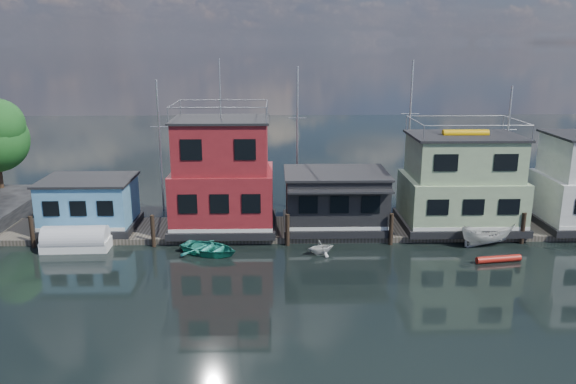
{
  "coord_description": "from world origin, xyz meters",
  "views": [
    {
      "loc": [
        -4.81,
        -26.52,
        13.27
      ],
      "look_at": [
        -3.9,
        12.0,
        3.0
      ],
      "focal_mm": 35.0,
      "sensor_mm": 36.0,
      "label": 1
    }
  ],
  "objects_px": {
    "houseboat_dark": "(335,200)",
    "red_kayak": "(498,259)",
    "houseboat_blue": "(89,204)",
    "dinghy_white": "(321,247)",
    "dinghy_teal": "(209,248)",
    "tarp_runabout": "(76,240)",
    "motorboat": "(488,234)",
    "houseboat_green": "(461,184)",
    "houseboat_red": "(223,177)"
  },
  "relations": [
    {
      "from": "dinghy_teal",
      "to": "red_kayak",
      "type": "bearing_deg",
      "value": -69.85
    },
    {
      "from": "houseboat_dark",
      "to": "red_kayak",
      "type": "relative_size",
      "value": 2.53
    },
    {
      "from": "houseboat_blue",
      "to": "houseboat_red",
      "type": "bearing_deg",
      "value": 0.0
    },
    {
      "from": "houseboat_dark",
      "to": "red_kayak",
      "type": "xyz_separation_m",
      "value": [
        9.61,
        -6.09,
        -2.2
      ]
    },
    {
      "from": "dinghy_white",
      "to": "tarp_runabout",
      "type": "bearing_deg",
      "value": 66.0
    },
    {
      "from": "houseboat_blue",
      "to": "tarp_runabout",
      "type": "xyz_separation_m",
      "value": [
        0.02,
        -3.29,
        -1.55
      ]
    },
    {
      "from": "houseboat_red",
      "to": "dinghy_teal",
      "type": "bearing_deg",
      "value": -97.9
    },
    {
      "from": "dinghy_teal",
      "to": "dinghy_white",
      "type": "relative_size",
      "value": 2.14
    },
    {
      "from": "red_kayak",
      "to": "tarp_runabout",
      "type": "bearing_deg",
      "value": 164.98
    },
    {
      "from": "motorboat",
      "to": "red_kayak",
      "type": "bearing_deg",
      "value": 157.51
    },
    {
      "from": "houseboat_red",
      "to": "houseboat_dark",
      "type": "relative_size",
      "value": 1.6
    },
    {
      "from": "houseboat_blue",
      "to": "houseboat_green",
      "type": "bearing_deg",
      "value": 0.0
    },
    {
      "from": "tarp_runabout",
      "to": "dinghy_teal",
      "type": "height_order",
      "value": "tarp_runabout"
    },
    {
      "from": "tarp_runabout",
      "to": "houseboat_dark",
      "type": "bearing_deg",
      "value": 8.79
    },
    {
      "from": "tarp_runabout",
      "to": "motorboat",
      "type": "bearing_deg",
      "value": -1.36
    },
    {
      "from": "houseboat_green",
      "to": "motorboat",
      "type": "distance_m",
      "value": 4.26
    },
    {
      "from": "houseboat_blue",
      "to": "dinghy_white",
      "type": "distance_m",
      "value": 16.81
    },
    {
      "from": "houseboat_dark",
      "to": "houseboat_blue",
      "type": "bearing_deg",
      "value": 179.94
    },
    {
      "from": "motorboat",
      "to": "tarp_runabout",
      "type": "bearing_deg",
      "value": 75.83
    },
    {
      "from": "houseboat_red",
      "to": "houseboat_green",
      "type": "bearing_deg",
      "value": 0.0
    },
    {
      "from": "dinghy_white",
      "to": "houseboat_red",
      "type": "bearing_deg",
      "value": 36.22
    },
    {
      "from": "houseboat_green",
      "to": "motorboat",
      "type": "xyz_separation_m",
      "value": [
        1.03,
        -3.08,
        -2.76
      ]
    },
    {
      "from": "houseboat_dark",
      "to": "houseboat_green",
      "type": "distance_m",
      "value": 9.07
    },
    {
      "from": "motorboat",
      "to": "dinghy_white",
      "type": "bearing_deg",
      "value": 82.24
    },
    {
      "from": "motorboat",
      "to": "dinghy_white",
      "type": "relative_size",
      "value": 2.23
    },
    {
      "from": "houseboat_dark",
      "to": "red_kayak",
      "type": "bearing_deg",
      "value": -32.36
    },
    {
      "from": "houseboat_dark",
      "to": "tarp_runabout",
      "type": "xyz_separation_m",
      "value": [
        -17.48,
        -3.27,
        -1.76
      ]
    },
    {
      "from": "houseboat_blue",
      "to": "houseboat_red",
      "type": "relative_size",
      "value": 0.54
    },
    {
      "from": "houseboat_green",
      "to": "dinghy_teal",
      "type": "xyz_separation_m",
      "value": [
        -17.6,
        -4.3,
        -3.15
      ]
    },
    {
      "from": "motorboat",
      "to": "dinghy_white",
      "type": "distance_m",
      "value": 11.5
    },
    {
      "from": "dinghy_teal",
      "to": "red_kayak",
      "type": "distance_m",
      "value": 18.3
    },
    {
      "from": "houseboat_blue",
      "to": "dinghy_teal",
      "type": "xyz_separation_m",
      "value": [
        8.9,
        -4.3,
        -1.8
      ]
    },
    {
      "from": "houseboat_blue",
      "to": "dinghy_white",
      "type": "xyz_separation_m",
      "value": [
        16.12,
        -4.45,
        -1.72
      ]
    },
    {
      "from": "dinghy_white",
      "to": "houseboat_dark",
      "type": "bearing_deg",
      "value": -37.15
    },
    {
      "from": "houseboat_red",
      "to": "dinghy_white",
      "type": "bearing_deg",
      "value": -33.9
    },
    {
      "from": "motorboat",
      "to": "houseboat_green",
      "type": "bearing_deg",
      "value": 3.96
    },
    {
      "from": "houseboat_dark",
      "to": "motorboat",
      "type": "relative_size",
      "value": 1.82
    },
    {
      "from": "tarp_runabout",
      "to": "red_kayak",
      "type": "bearing_deg",
      "value": -7.75
    },
    {
      "from": "houseboat_red",
      "to": "motorboat",
      "type": "height_order",
      "value": "houseboat_red"
    },
    {
      "from": "tarp_runabout",
      "to": "dinghy_white",
      "type": "xyz_separation_m",
      "value": [
        16.11,
        -1.16,
        -0.17
      ]
    },
    {
      "from": "houseboat_green",
      "to": "houseboat_red",
      "type": "bearing_deg",
      "value": -180.0
    },
    {
      "from": "houseboat_green",
      "to": "tarp_runabout",
      "type": "height_order",
      "value": "houseboat_green"
    },
    {
      "from": "houseboat_green",
      "to": "dinghy_teal",
      "type": "relative_size",
      "value": 2.15
    },
    {
      "from": "red_kayak",
      "to": "motorboat",
      "type": "bearing_deg",
      "value": 73.04
    },
    {
      "from": "tarp_runabout",
      "to": "dinghy_teal",
      "type": "relative_size",
      "value": 1.12
    },
    {
      "from": "houseboat_dark",
      "to": "tarp_runabout",
      "type": "bearing_deg",
      "value": -169.4
    },
    {
      "from": "houseboat_red",
      "to": "motorboat",
      "type": "distance_m",
      "value": 18.59
    },
    {
      "from": "motorboat",
      "to": "dinghy_teal",
      "type": "relative_size",
      "value": 1.04
    },
    {
      "from": "houseboat_blue",
      "to": "dinghy_white",
      "type": "height_order",
      "value": "houseboat_blue"
    },
    {
      "from": "tarp_runabout",
      "to": "dinghy_white",
      "type": "height_order",
      "value": "tarp_runabout"
    }
  ]
}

